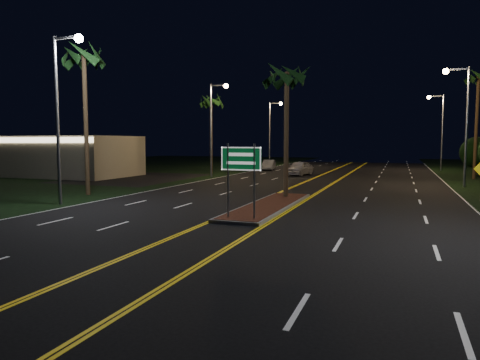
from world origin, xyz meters
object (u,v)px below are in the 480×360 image
at_px(highway_sign, 241,166).
at_px(palm_left_far, 211,101).
at_px(streetlight_left_mid, 215,119).
at_px(streetlight_right_mid, 462,112).
at_px(streetlight_left_far, 272,126).
at_px(palm_median, 287,76).
at_px(palm_left_near, 84,58).
at_px(median_island, 269,206).
at_px(streetlight_right_far, 439,123).
at_px(commercial_building, 60,156).
at_px(shrub_far, 476,152).
at_px(car_far, 269,164).
at_px(palm_right_far, 479,78).
at_px(car_near, 300,167).
at_px(streetlight_left_near, 62,100).

height_order(highway_sign, palm_left_far, palm_left_far).
relative_size(highway_sign, streetlight_left_mid, 0.36).
xyz_separation_m(highway_sign, streetlight_right_mid, (10.61, 19.20, 3.25)).
bearing_deg(streetlight_left_far, palm_median, -72.42).
bearing_deg(palm_left_near, median_island, -4.57).
height_order(streetlight_left_mid, streetlight_left_far, same).
bearing_deg(streetlight_left_mid, streetlight_left_far, 90.00).
distance_m(streetlight_left_far, streetlight_right_far, 21.32).
height_order(commercial_building, streetlight_left_mid, streetlight_left_mid).
distance_m(highway_sign, shrub_far, 35.96).
xyz_separation_m(highway_sign, shrub_far, (13.80, 33.20, -0.07)).
xyz_separation_m(highway_sign, palm_median, (0.00, 7.70, 4.87)).
xyz_separation_m(palm_left_near, car_far, (3.84, 27.90, -7.95)).
height_order(median_island, streetlight_right_far, streetlight_right_far).
distance_m(palm_left_near, palm_right_far, 33.53).
bearing_deg(streetlight_left_far, streetlight_right_far, -5.38).
relative_size(streetlight_left_mid, shrub_far, 2.27).
bearing_deg(palm_left_near, streetlight_right_far, 55.79).
bearing_deg(car_near, shrub_far, 30.77).
distance_m(streetlight_right_mid, shrub_far, 14.74).
relative_size(palm_left_far, car_near, 1.71).
distance_m(highway_sign, streetlight_left_far, 42.67).
bearing_deg(palm_median, streetlight_right_far, 71.38).
height_order(palm_left_far, palm_right_far, palm_right_far).
relative_size(streetlight_right_far, palm_left_far, 1.02).
height_order(streetlight_left_near, streetlight_right_far, same).
height_order(highway_sign, palm_median, palm_median).
bearing_deg(streetlight_right_far, palm_right_far, -79.67).
relative_size(commercial_building, shrub_far, 3.79).
relative_size(median_island, palm_left_near, 1.05).
relative_size(median_island, streetlight_left_mid, 1.14).
xyz_separation_m(commercial_building, streetlight_right_far, (36.61, 22.01, 3.65)).
relative_size(streetlight_left_far, streetlight_right_mid, 1.00).
height_order(streetlight_left_mid, palm_left_near, palm_left_near).
relative_size(median_island, streetlight_left_near, 1.14).
height_order(median_island, palm_median, palm_median).
distance_m(streetlight_left_far, car_near, 17.19).
height_order(streetlight_right_far, palm_left_near, palm_left_near).
distance_m(median_island, shrub_far, 32.19).
bearing_deg(palm_left_near, car_near, 66.60).
xyz_separation_m(palm_median, palm_left_far, (-12.80, 17.50, 0.47)).
bearing_deg(commercial_building, median_island, -26.55).
bearing_deg(streetlight_left_near, palm_left_near, 115.26).
height_order(streetlight_left_mid, palm_median, streetlight_left_mid).
distance_m(highway_sign, palm_right_far, 30.81).
bearing_deg(car_far, highway_sign, -84.87).
distance_m(median_island, highway_sign, 4.80).
relative_size(palm_right_far, car_near, 2.01).
xyz_separation_m(palm_right_far, shrub_far, (1.00, 6.00, -6.81)).
bearing_deg(shrub_far, palm_right_far, -99.46).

